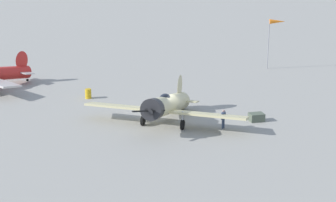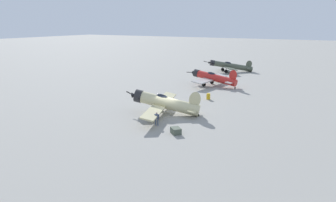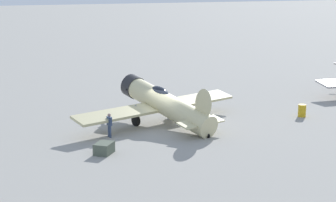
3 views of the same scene
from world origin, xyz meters
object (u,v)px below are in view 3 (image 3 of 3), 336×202
equipment_crate (104,148)px  ground_crew_mechanic (109,123)px  fuel_drum (302,111)px  airplane_foreground (163,103)px

equipment_crate → ground_crew_mechanic: bearing=-23.1°
equipment_crate → fuel_drum: 16.53m
airplane_foreground → ground_crew_mechanic: 4.77m
airplane_foreground → equipment_crate: size_ratio=8.93×
ground_crew_mechanic → equipment_crate: (-3.25, 1.39, -0.63)m
ground_crew_mechanic → equipment_crate: ground_crew_mechanic is taller
airplane_foreground → fuel_drum: 10.66m
equipment_crate → airplane_foreground: bearing=-50.6°
ground_crew_mechanic → fuel_drum: 14.91m
airplane_foreground → fuel_drum: airplane_foreground is taller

